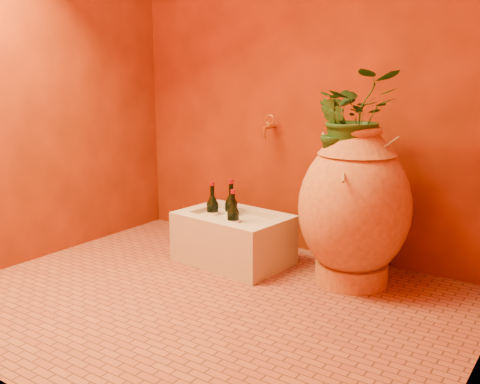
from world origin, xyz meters
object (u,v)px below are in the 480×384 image
Objects in this scene: wine_bottle_b at (233,222)px; wine_bottle_c at (231,213)px; wine_bottle_a at (213,214)px; wall_tap at (268,126)px; amphora at (354,207)px; stone_basin at (233,239)px.

wine_bottle_c reaches higher than wine_bottle_b.
wine_bottle_a is at bearing -150.34° from wine_bottle_c.
wine_bottle_b is 0.68m from wall_tap.
amphora is at bearing 3.58° from wine_bottle_c.
wine_bottle_c is at bearing 29.66° from wine_bottle_a.
amphora is 5.47× the size of wall_tap.
amphora is 0.84m from wall_tap.
wall_tap reaches higher than wine_bottle_b.
wall_tap is at bearing 94.76° from wine_bottle_b.
amphora is at bearing 14.28° from wine_bottle_b.
wine_bottle_b is (0.04, -0.06, 0.13)m from stone_basin.
stone_basin is 2.29× the size of wine_bottle_b.
wall_tap is (-0.04, 0.44, 0.52)m from wine_bottle_b.
wall_tap reaches higher than stone_basin.
stone_basin is 0.75m from wall_tap.
wine_bottle_c reaches higher than wine_bottle_a.
wall_tap reaches higher than amphora.
wall_tap reaches higher than wine_bottle_c.
amphora is 2.73× the size of wine_bottle_a.
stone_basin is 0.15m from wine_bottle_b.
wine_bottle_a is 1.04× the size of wine_bottle_b.
stone_basin is at bearing -45.94° from wine_bottle_c.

